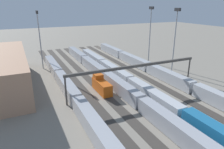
{
  "coord_description": "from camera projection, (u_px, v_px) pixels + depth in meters",
  "views": [
    {
      "loc": [
        -56.46,
        32.31,
        26.41
      ],
      "look_at": [
        6.01,
        2.92,
        2.5
      ],
      "focal_mm": 32.66,
      "sensor_mm": 36.0,
      "label": 1
    }
  ],
  "objects": [
    {
      "name": "light_mast_2",
      "position": [
        150.0,
        27.0,
        92.42
      ],
      "size": [
        2.8,
        0.7,
        25.45
      ],
      "color": "#9EA0A5",
      "rests_on": "ground_plane"
    },
    {
      "name": "train_on_track_4",
      "position": [
        129.0,
        80.0,
        68.49
      ],
      "size": [
        90.6,
        3.0,
        4.4
      ],
      "color": "#1E6B9E",
      "rests_on": "ground_plane"
    },
    {
      "name": "track_bed_3",
      "position": [
        139.0,
        83.0,
        71.9
      ],
      "size": [
        140.0,
        2.8,
        0.12
      ],
      "primitive_type": "cube",
      "color": "#3D3833",
      "rests_on": "ground_plane"
    },
    {
      "name": "signal_gantry",
      "position": [
        136.0,
        68.0,
        62.75
      ],
      "size": [
        0.7,
        45.0,
        8.8
      ],
      "color": "#4C4742",
      "rests_on": "ground_plane"
    },
    {
      "name": "train_on_track_8",
      "position": [
        77.0,
        102.0,
        53.66
      ],
      "size": [
        95.6,
        3.0,
        3.8
      ],
      "color": "#A8AAB2",
      "rests_on": "ground_plane"
    },
    {
      "name": "light_mast_1",
      "position": [
        39.0,
        32.0,
        83.44
      ],
      "size": [
        2.8,
        0.7,
        24.02
      ],
      "color": "#9EA0A5",
      "rests_on": "ground_plane"
    },
    {
      "name": "train_on_track_6",
      "position": [
        101.0,
        85.0,
        64.15
      ],
      "size": [
        10.0,
        3.0,
        5.0
      ],
      "color": "#D85914",
      "rests_on": "ground_plane"
    },
    {
      "name": "track_bed_5",
      "position": [
        114.0,
        88.0,
        67.88
      ],
      "size": [
        140.0,
        2.8,
        0.12
      ],
      "primitive_type": "cube",
      "color": "#3D3833",
      "rests_on": "ground_plane"
    },
    {
      "name": "track_bed_0",
      "position": [
        173.0,
        77.0,
        77.94
      ],
      "size": [
        140.0,
        2.8,
        0.12
      ],
      "primitive_type": "cube",
      "color": "#3D3833",
      "rests_on": "ground_plane"
    },
    {
      "name": "train_on_track_5",
      "position": [
        105.0,
        75.0,
        73.65
      ],
      "size": [
        95.6,
        3.0,
        3.8
      ],
      "color": "#A8AAB2",
      "rests_on": "ground_plane"
    },
    {
      "name": "track_bed_6",
      "position": [
        100.0,
        90.0,
        65.87
      ],
      "size": [
        140.0,
        2.8,
        0.12
      ],
      "primitive_type": "cube",
      "color": "#3D3833",
      "rests_on": "ground_plane"
    },
    {
      "name": "train_on_track_1",
      "position": [
        166.0,
        75.0,
        73.76
      ],
      "size": [
        114.8,
        3.0,
        4.4
      ],
      "color": "#285193",
      "rests_on": "ground_plane"
    },
    {
      "name": "ground_plane",
      "position": [
        127.0,
        85.0,
        69.91
      ],
      "size": [
        400.0,
        400.0,
        0.0
      ],
      "primitive_type": "plane",
      "color": "gray"
    },
    {
      "name": "track_bed_2",
      "position": [
        151.0,
        81.0,
        73.91
      ],
      "size": [
        140.0,
        2.8,
        0.12
      ],
      "primitive_type": "cube",
      "color": "#3D3833",
      "rests_on": "ground_plane"
    },
    {
      "name": "track_bed_1",
      "position": [
        162.0,
        79.0,
        75.93
      ],
      "size": [
        140.0,
        2.8,
        0.12
      ],
      "primitive_type": "cube",
      "color": "#4C443D",
      "rests_on": "ground_plane"
    },
    {
      "name": "track_bed_7",
      "position": [
        85.0,
        93.0,
        63.86
      ],
      "size": [
        140.0,
        2.8,
        0.12
      ],
      "primitive_type": "cube",
      "color": "#3D3833",
      "rests_on": "ground_plane"
    },
    {
      "name": "track_bed_4",
      "position": [
        127.0,
        85.0,
        69.89
      ],
      "size": [
        140.0,
        2.8,
        0.12
      ],
      "primitive_type": "cube",
      "color": "#4C443D",
      "rests_on": "ground_plane"
    },
    {
      "name": "track_bed_8",
      "position": [
        70.0,
        96.0,
        61.85
      ],
      "size": [
        140.0,
        2.8,
        0.12
      ],
      "primitive_type": "cube",
      "color": "#3D3833",
      "rests_on": "ground_plane"
    },
    {
      "name": "light_mast_0",
      "position": [
        175.0,
        32.0,
        78.65
      ],
      "size": [
        2.8,
        0.7,
        25.1
      ],
      "color": "#9EA0A5",
      "rests_on": "ground_plane"
    }
  ]
}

